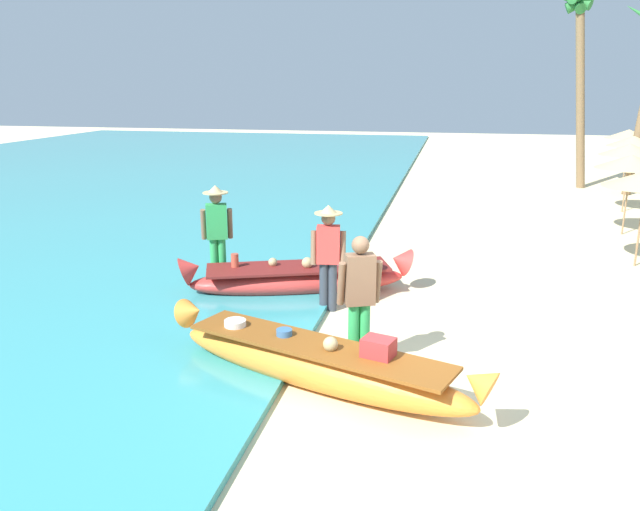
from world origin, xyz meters
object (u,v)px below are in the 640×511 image
boat_red_midground (298,278)px  person_vendor_hatted (328,251)px  person_tourist_customer (360,295)px  boat_orange_foreground (317,364)px  palm_tree_leaning_seaward (580,19)px  person_vendor_assistant (217,229)px

boat_red_midground → person_vendor_hatted: bearing=-46.4°
boat_red_midground → person_tourist_customer: size_ratio=2.26×
person_vendor_hatted → boat_orange_foreground: bearing=-81.5°
person_tourist_customer → person_vendor_hatted: bearing=111.8°
palm_tree_leaning_seaward → boat_red_midground: bearing=-115.4°
boat_orange_foreground → boat_red_midground: 3.49m
person_tourist_customer → person_vendor_assistant: 4.07m
boat_orange_foreground → person_tourist_customer: 1.01m
palm_tree_leaning_seaward → person_vendor_assistant: bearing=-120.6°
boat_orange_foreground → palm_tree_leaning_seaward: bearing=72.5°
person_vendor_assistant → person_vendor_hatted: bearing=-20.1°
person_tourist_customer → palm_tree_leaning_seaward: size_ratio=0.26×
boat_red_midground → boat_orange_foreground: bearing=-72.4°
boat_orange_foreground → person_vendor_assistant: person_vendor_assistant is taller
person_vendor_hatted → palm_tree_leaning_seaward: size_ratio=0.25×
boat_orange_foreground → palm_tree_leaning_seaward: palm_tree_leaning_seaward is taller
boat_red_midground → person_vendor_hatted: (0.67, -0.70, 0.71)m
boat_orange_foreground → person_vendor_assistant: bearing=126.7°
boat_orange_foreground → person_vendor_hatted: (-0.39, 2.63, 0.69)m
person_vendor_assistant → palm_tree_leaning_seaward: palm_tree_leaning_seaward is taller
person_tourist_customer → boat_orange_foreground: bearing=-123.6°
boat_red_midground → palm_tree_leaning_seaward: palm_tree_leaning_seaward is taller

